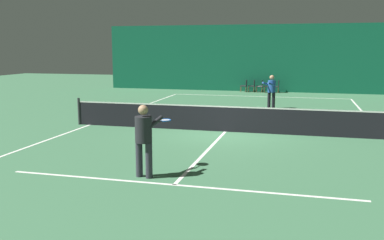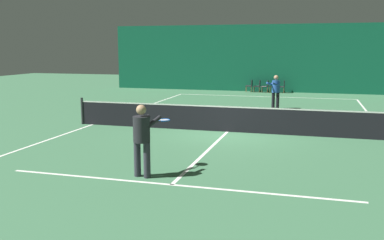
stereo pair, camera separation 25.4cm
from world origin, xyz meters
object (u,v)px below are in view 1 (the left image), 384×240
Objects in this scene: tennis_net at (226,118)px; courtside_chair_4 at (277,86)px; courtside_chair_2 at (261,85)px; player_near at (145,135)px; courtside_chair_0 at (245,85)px; courtside_chair_3 at (269,85)px; player_far at (271,89)px; courtside_chair_1 at (253,85)px.

courtside_chair_4 is at bearing 86.38° from tennis_net.
tennis_net is 14.29× the size of courtside_chair_2.
player_near is 20.62m from courtside_chair_4.
courtside_chair_0 and courtside_chair_3 have the same top height.
player_near reaches higher than player_far.
courtside_chair_0 is at bearing -133.63° from player_far.
courtside_chair_0 is 0.55m from courtside_chair_1.
courtside_chair_2 is 0.55m from courtside_chair_3.
tennis_net is 14.61m from courtside_chair_0.
courtside_chair_0 is at bearing 12.30° from player_near.
courtside_chair_2 is (-0.18, 14.55, -0.03)m from tennis_net.
courtside_chair_3 is (-0.77, 8.08, -0.50)m from player_far.
courtside_chair_3 is (1.10, 0.00, 0.00)m from courtside_chair_1.
player_near is at bearing -0.33° from courtside_chair_1.
courtside_chair_1 is 1.66m from courtside_chair_4.
courtside_chair_1 is (0.12, 20.54, -0.53)m from player_near.
courtside_chair_3 is (1.22, 20.54, -0.53)m from player_near.
player_far is at bearing 5.42° from courtside_chair_3.
tennis_net reaches higher than courtside_chair_3.
courtside_chair_4 is at bearing 90.00° from courtside_chair_3.
courtside_chair_0 is at bearing -90.00° from courtside_chair_4.
player_far is 8.20m from courtside_chair_2.
courtside_chair_1 is at bearing 92.89° from tennis_net.
player_far is 2.02× the size of courtside_chair_1.
courtside_chair_0 is at bearing -90.00° from courtside_chair_2.
player_far is at bearing 1.51° from courtside_chair_4.
player_near is 20.58m from courtside_chair_3.
tennis_net is 14.56m from courtside_chair_3.
tennis_net is at bearing 19.72° from player_far.
player_far is (1.99, 12.46, -0.02)m from player_near.
courtside_chair_4 is (-0.21, 8.08, -0.50)m from player_far.
player_near is 2.07× the size of courtside_chair_0.
courtside_chair_4 is at bearing -148.82° from player_far.
courtside_chair_1 is (0.55, 0.00, 0.00)m from courtside_chair_0.
courtside_chair_3 is at bearing 88.55° from tennis_net.
player_far is (1.14, 6.48, 0.48)m from tennis_net.
courtside_chair_4 is (1.66, 0.00, 0.00)m from courtside_chair_1.
courtside_chair_3 is at bearing 90.00° from courtside_chair_2.
courtside_chair_4 is at bearing 90.00° from courtside_chair_2.
courtside_chair_0 is (-2.42, 8.08, -0.50)m from player_far.
courtside_chair_0 and courtside_chair_2 have the same top height.
tennis_net is 14.29× the size of courtside_chair_3.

